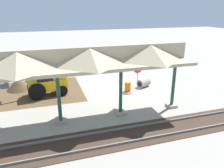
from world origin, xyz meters
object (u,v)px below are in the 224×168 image
at_px(traffic_barrel, 128,87).
at_px(concrete_pipe, 144,83).
at_px(stop_sign, 138,72).
at_px(backhoe, 45,81).

bearing_deg(traffic_barrel, concrete_pipe, -159.04).
height_order(stop_sign, concrete_pipe, stop_sign).
relative_size(concrete_pipe, traffic_barrel, 1.58).
bearing_deg(traffic_barrel, stop_sign, 179.66).
relative_size(backhoe, concrete_pipe, 3.71).
bearing_deg(stop_sign, backhoe, -9.09).
xyz_separation_m(backhoe, traffic_barrel, (-7.03, 1.27, -0.82)).
relative_size(backhoe, traffic_barrel, 5.86).
height_order(concrete_pipe, traffic_barrel, traffic_barrel).
bearing_deg(backhoe, stop_sign, 170.91).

